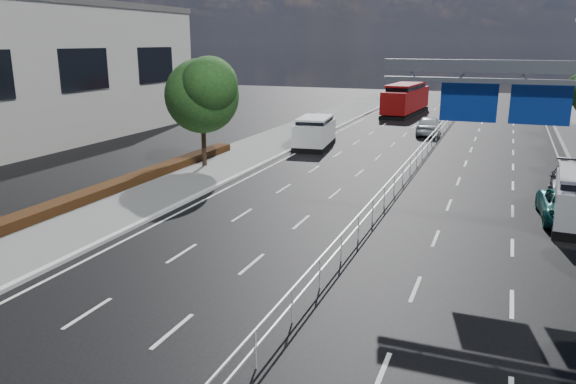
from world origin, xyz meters
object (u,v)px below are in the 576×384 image
(parked_car_dark, at_px, (572,181))
(near_car_dark, at_px, (403,96))
(overhead_gantry, at_px, (565,97))
(red_bus, at_px, (406,98))
(near_car_silver, at_px, (429,125))
(parked_car_teal, at_px, (566,207))
(white_minivan, at_px, (315,133))

(parked_car_dark, bearing_deg, near_car_dark, 116.30)
(overhead_gantry, height_order, red_bus, overhead_gantry)
(near_car_silver, height_order, parked_car_teal, near_car_silver)
(overhead_gantry, bearing_deg, near_car_silver, 106.66)
(parked_car_dark, bearing_deg, parked_car_teal, -91.67)
(near_car_dark, bearing_deg, parked_car_teal, 111.74)
(red_bus, xyz_separation_m, near_car_silver, (4.17, -12.90, -0.90))
(red_bus, bearing_deg, near_car_silver, -67.83)
(near_car_silver, distance_m, near_car_dark, 26.98)
(parked_car_dark, bearing_deg, near_car_silver, 124.69)
(parked_car_teal, bearing_deg, overhead_gantry, -106.27)
(white_minivan, height_order, red_bus, red_bus)
(red_bus, xyz_separation_m, parked_car_dark, (13.47, -29.81, -0.95))
(near_car_silver, bearing_deg, white_minivan, 49.09)
(overhead_gantry, height_order, near_car_dark, overhead_gantry)
(overhead_gantry, bearing_deg, red_bus, 107.08)
(overhead_gantry, height_order, parked_car_dark, overhead_gantry)
(white_minivan, xyz_separation_m, parked_car_dark, (16.20, -7.82, -0.35))
(near_car_silver, relative_size, parked_car_dark, 0.91)
(white_minivan, bearing_deg, parked_car_teal, -45.51)
(parked_car_teal, distance_m, parked_car_dark, 4.76)
(white_minivan, relative_size, parked_car_dark, 1.05)
(parked_car_dark, bearing_deg, overhead_gantry, -94.01)
(red_bus, distance_m, parked_car_dark, 32.73)
(parked_car_teal, bearing_deg, white_minivan, 137.35)
(overhead_gantry, bearing_deg, near_car_dark, 105.55)
(overhead_gantry, xyz_separation_m, red_bus, (-11.91, 38.76, -3.91))
(overhead_gantry, bearing_deg, parked_car_dark, 80.11)
(red_bus, relative_size, near_car_silver, 2.38)
(near_car_dark, bearing_deg, red_bus, 104.79)
(overhead_gantry, height_order, near_car_silver, overhead_gantry)
(white_minivan, relative_size, near_car_dark, 1.16)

